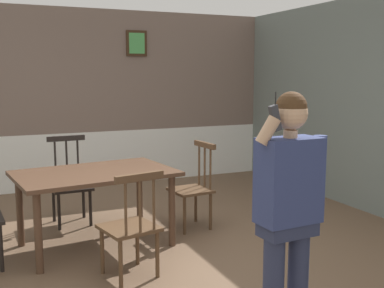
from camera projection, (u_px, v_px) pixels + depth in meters
name	position (u px, v px, depth m)	size (l,w,h in m)	color
ground_plane	(149.00, 263.00, 4.42)	(7.29, 7.29, 0.00)	brown
room_back_partition	(79.00, 102.00, 7.23)	(6.23, 0.17, 2.71)	#756056
dining_table	(95.00, 181.00, 4.76)	(1.64, 1.17, 0.77)	#4C3323
chair_by_doorway	(70.00, 183.00, 5.54)	(0.46, 0.46, 1.02)	black
chair_at_table_head	(193.00, 187.00, 5.37)	(0.46, 0.46, 0.97)	#513823
chair_opposite_corner	(131.00, 226.00, 4.04)	(0.52, 0.52, 0.94)	#513823
person_figure	(289.00, 200.00, 3.08)	(0.57, 0.25, 1.64)	#282E49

